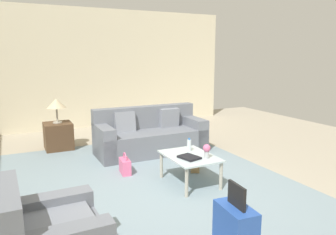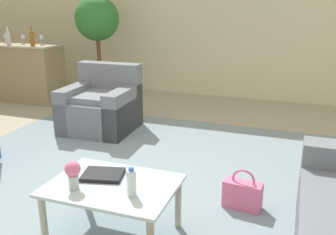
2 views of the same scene
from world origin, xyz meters
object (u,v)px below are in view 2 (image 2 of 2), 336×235
(wine_bottle_clear, at_px, (8,37))
(wine_bottle_amber, at_px, (32,38))
(armchair, at_px, (102,108))
(coffee_table_book, at_px, (103,175))
(wine_glass_left_of_centre, at_px, (5,37))
(flower_vase, at_px, (73,172))
(bar_console, at_px, (17,71))
(water_bottle, at_px, (132,183))
(coffee_table, at_px, (113,192))
(wine_glass_rightmost, at_px, (41,38))
(wine_glass_right_of_centre, at_px, (23,38))
(potted_ficus, at_px, (97,27))
(handbag_pink, at_px, (242,194))

(wine_bottle_clear, distance_m, wine_bottle_amber, 0.49)
(armchair, relative_size, wine_bottle_amber, 3.05)
(armchair, xyz_separation_m, coffee_table_book, (1.18, -2.09, 0.16))
(armchair, distance_m, wine_glass_left_of_centre, 2.69)
(armchair, xyz_separation_m, flower_vase, (1.08, -2.32, 0.26))
(bar_console, bearing_deg, wine_glass_left_of_centre, 173.25)
(armchair, bearing_deg, water_bottle, -56.49)
(wine_glass_left_of_centre, bearing_deg, water_bottle, -39.64)
(armchair, height_order, bar_console, bar_console)
(coffee_table, relative_size, wine_glass_rightmost, 5.90)
(wine_glass_left_of_centre, bearing_deg, coffee_table, -40.24)
(wine_glass_right_of_centre, bearing_deg, water_bottle, -42.42)
(potted_ficus, bearing_deg, wine_bottle_clear, -151.43)
(armchair, distance_m, wine_bottle_clear, 2.48)
(flower_vase, xyz_separation_m, bar_console, (-3.28, 3.25, -0.06))
(wine_bottle_amber, bearing_deg, wine_glass_rightmost, 55.95)
(wine_bottle_clear, bearing_deg, coffee_table_book, -40.67)
(wine_bottle_amber, height_order, potted_ficus, potted_ficus)
(water_bottle, height_order, handbag_pink, water_bottle)
(coffee_table, height_order, bar_console, bar_console)
(bar_console, height_order, wine_glass_left_of_centre, wine_glass_left_of_centre)
(water_bottle, relative_size, wine_glass_right_of_centre, 1.32)
(handbag_pink, bearing_deg, water_bottle, -126.93)
(wine_bottle_amber, bearing_deg, wine_glass_right_of_centre, 157.81)
(wine_glass_rightmost, bearing_deg, wine_bottle_clear, -167.47)
(coffee_table, bearing_deg, potted_ficus, 120.74)
(flower_vase, height_order, wine_glass_rightmost, wine_glass_rightmost)
(flower_vase, height_order, potted_ficus, potted_ficus)
(bar_console, distance_m, wine_bottle_amber, 0.77)
(coffee_table, distance_m, wine_glass_left_of_centre, 4.88)
(water_bottle, bearing_deg, handbag_pink, 53.07)
(wine_bottle_clear, distance_m, handbag_pink, 4.98)
(potted_ficus, bearing_deg, flower_vase, -62.78)
(water_bottle, xyz_separation_m, bar_console, (-3.70, 3.20, -0.03))
(water_bottle, distance_m, potted_ficus, 4.55)
(wine_glass_left_of_centre, height_order, potted_ficus, potted_ficus)
(wine_glass_rightmost, distance_m, potted_ficus, 0.95)
(coffee_table, distance_m, water_bottle, 0.27)
(armchair, relative_size, potted_ficus, 0.52)
(wine_glass_right_of_centre, bearing_deg, wine_bottle_amber, -22.19)
(coffee_table, bearing_deg, flower_vase, -145.71)
(armchair, height_order, wine_glass_right_of_centre, wine_glass_right_of_centre)
(water_bottle, bearing_deg, wine_glass_right_of_centre, 137.58)
(armchair, xyz_separation_m, wine_glass_left_of_centre, (-2.39, 0.95, 0.79))
(coffee_table, relative_size, water_bottle, 4.46)
(coffee_table_book, height_order, wine_bottle_amber, wine_bottle_amber)
(coffee_table, height_order, handbag_pink, coffee_table)
(wine_glass_rightmost, bearing_deg, bar_console, -178.36)
(water_bottle, distance_m, coffee_table_book, 0.38)
(flower_vase, distance_m, wine_glass_right_of_centre, 4.52)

